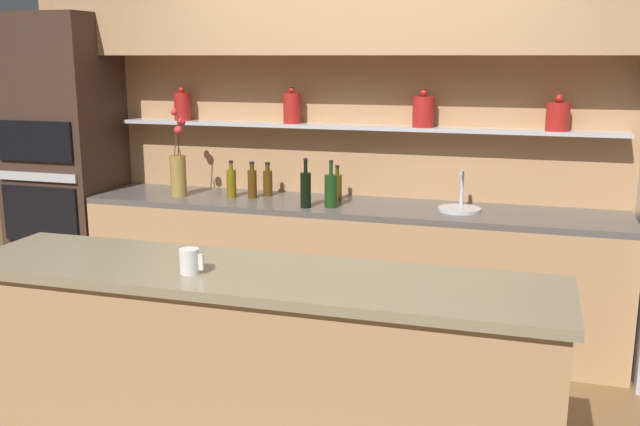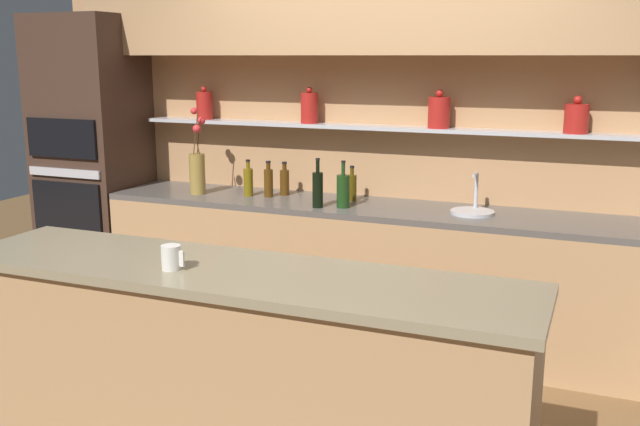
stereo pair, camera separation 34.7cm
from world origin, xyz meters
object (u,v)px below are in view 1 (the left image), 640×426
Objects in this scene: bottle_wine_5 at (306,189)px; coffee_mug at (190,261)px; oven_tower at (65,165)px; bottle_oil_3 at (231,183)px; bottle_spirit_0 at (252,183)px; sink_fixture at (460,207)px; bottle_wine_1 at (331,190)px; flower_vase at (178,169)px; bottle_oil_4 at (337,186)px; bottle_spirit_2 at (268,182)px.

bottle_wine_5 is 1.79m from coffee_mug.
oven_tower is 1.33m from bottle_oil_3.
bottle_spirit_0 is 0.78× the size of bottle_wine_5.
bottle_wine_1 is (-0.81, -0.13, 0.08)m from sink_fixture.
bottle_wine_1 reaches higher than bottle_spirit_0.
oven_tower reaches higher than bottle_wine_5.
flower_vase reaches higher than coffee_mug.
sink_fixture is 0.82m from bottle_wine_1.
oven_tower is 3.59× the size of flower_vase.
bottle_wine_5 is at bearing 92.74° from coffee_mug.
oven_tower is 21.39× the size of coffee_mug.
coffee_mug is at bearing -70.91° from bottle_oil_3.
bottle_oil_4 is (-0.02, 0.23, -0.02)m from bottle_wine_1.
sink_fixture is at bearing 2.37° from flower_vase.
bottle_wine_1 is 1.29× the size of bottle_spirit_2.
bottle_wine_5 is at bearing -158.04° from bottle_wine_1.
oven_tower reaches higher than bottle_oil_4.
bottle_oil_4 is (0.50, -0.01, -0.00)m from bottle_spirit_2.
bottle_wine_1 is 3.00× the size of coffee_mug.
bottle_oil_3 is 0.73m from bottle_oil_4.
bottle_wine_5 reaches higher than bottle_spirit_2.
bottle_spirit_0 is 0.98× the size of bottle_oil_3.
bottle_spirit_2 is at bearing 178.77° from bottle_oil_4.
oven_tower is 8.65× the size of bottle_spirit_0.
sink_fixture is at bearing -6.60° from bottle_oil_4.
bottle_spirit_0 reaches higher than sink_fixture.
coffee_mug is at bearing -92.04° from bottle_wine_1.
flower_vase reaches higher than bottle_oil_3.
flower_vase is 0.53m from bottle_spirit_0.
bottle_oil_3 is (-1.56, -0.01, 0.08)m from sink_fixture.
bottle_spirit_0 is at bearing 105.04° from coffee_mug.
sink_fixture is (1.92, 0.08, -0.16)m from flower_vase.
bottle_spirit_2 is at bearing 102.40° from coffee_mug.
coffee_mug is at bearing -74.96° from bottle_spirit_0.
bottle_wine_5 is (1.93, -0.18, -0.04)m from oven_tower.
flower_vase is at bearing -3.97° from oven_tower.
sink_fixture is at bearing 66.18° from coffee_mug.
flower_vase is 0.97m from bottle_wine_5.
oven_tower is at bearing -179.75° from sink_fixture.
bottle_wine_5 is at bearing -16.61° from bottle_oil_3.
bottle_spirit_2 is 0.25m from bottle_oil_3.
bottle_spirit_2 is 0.92× the size of bottle_oil_3.
bottle_spirit_0 is 0.13m from bottle_spirit_2.
bottle_spirit_2 is 0.74× the size of bottle_wine_5.
coffee_mug is (1.05, -1.90, -0.04)m from flower_vase.
flower_vase is 0.38m from bottle_oil_3.
bottle_wine_5 is at bearing -168.70° from sink_fixture.
coffee_mug is (0.46, -2.09, 0.05)m from bottle_spirit_2.
bottle_oil_3 reaches higher than sink_fixture.
bottle_wine_5 is (0.96, -0.11, -0.07)m from flower_vase.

